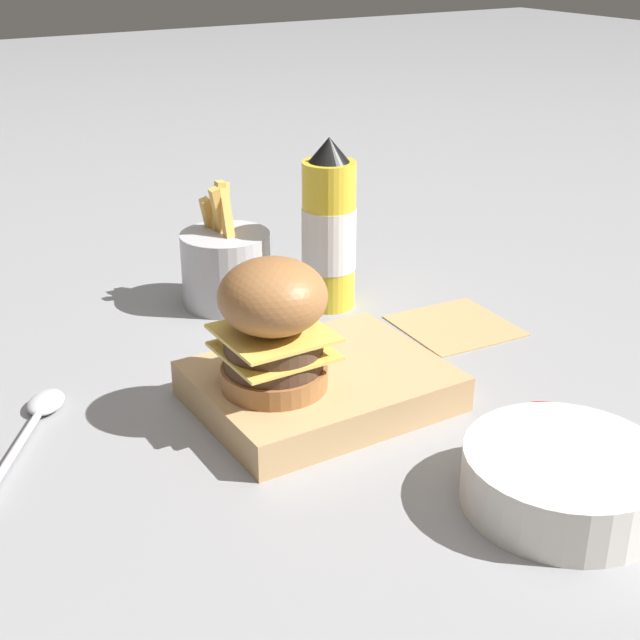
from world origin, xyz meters
TOP-DOWN VIEW (x-y plane):
  - ground_plane at (0.00, 0.00)m, footprint 6.00×6.00m
  - serving_board at (-0.06, 0.01)m, footprint 0.22×0.17m
  - burger at (-0.11, -0.00)m, footprint 0.09×0.09m
  - ketchup_bottle at (0.07, 0.20)m, footprint 0.06×0.06m
  - fries_basket at (-0.02, 0.26)m, footprint 0.10×0.10m
  - side_bowl at (0.02, -0.23)m, footprint 0.16×0.16m
  - spoon at (-0.29, 0.11)m, footprint 0.12×0.17m
  - ketchup_puddle at (0.10, -0.13)m, footprint 0.06×0.06m
  - parchment_square at (0.16, 0.07)m, footprint 0.12×0.12m

SIDE VIEW (x-z plane):
  - ground_plane at x=0.00m, z-range 0.00..0.00m
  - parchment_square at x=0.16m, z-range 0.00..0.00m
  - ketchup_puddle at x=0.10m, z-range 0.00..0.00m
  - spoon at x=-0.29m, z-range 0.00..0.01m
  - serving_board at x=-0.06m, z-range 0.00..0.03m
  - side_bowl at x=0.02m, z-range 0.00..0.05m
  - fries_basket at x=-0.02m, z-range -0.03..0.12m
  - ketchup_bottle at x=0.07m, z-range -0.01..0.19m
  - burger at x=-0.11m, z-range 0.03..0.15m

